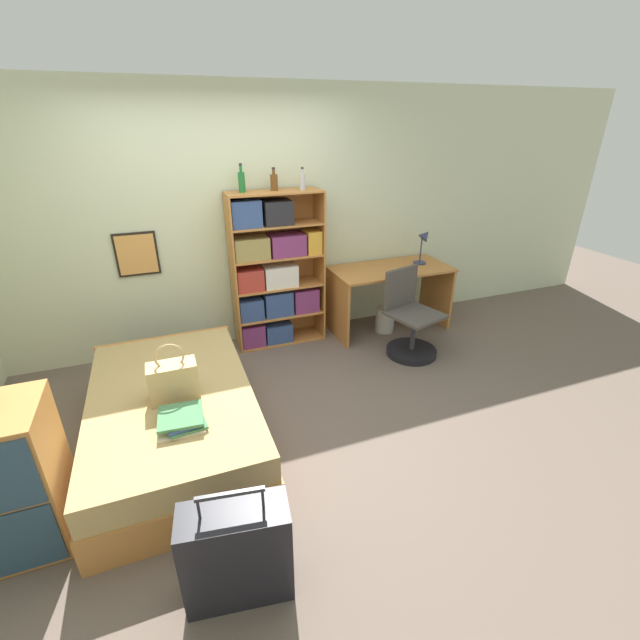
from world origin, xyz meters
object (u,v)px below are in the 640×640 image
bottle_clear (302,181)px  suitcase (237,553)px  waste_bin (385,319)px  desk (390,286)px  bookcase (272,273)px  desk_lamp (424,240)px  book_stack_on_bed (182,420)px  bed (175,416)px  handbag (173,380)px  desk_chair (410,329)px  bottle_green (242,181)px  bottle_brown (274,182)px

bottle_clear → suitcase: bearing=-115.7°
waste_bin → desk: bearing=42.1°
bookcase → desk_lamp: size_ratio=3.99×
bookcase → book_stack_on_bed: bearing=-121.8°
bed → bottle_clear: 2.47m
waste_bin → book_stack_on_bed: bearing=-146.7°
handbag → desk_chair: bearing=16.1°
desk → desk_chair: desk_chair is taller
bed → bottle_green: (0.90, 1.37, 1.49)m
desk_chair → desk: bearing=82.1°
handbag → book_stack_on_bed: (0.02, -0.32, -0.11)m
book_stack_on_bed → suitcase: 0.93m
bottle_brown → desk: (1.26, -0.20, -1.18)m
suitcase → bottle_clear: size_ratio=3.29×
bottle_green → desk_lamp: (1.99, -0.17, -0.71)m
bed → bookcase: size_ratio=1.16×
handbag → desk_lamp: (2.86, 1.31, 0.40)m
bottle_clear → desk_lamp: 1.58m
book_stack_on_bed → desk_lamp: desk_lamp is taller
desk_chair → bottle_clear: bearing=141.1°
handbag → bottle_brown: size_ratio=2.01×
book_stack_on_bed → bottle_brown: size_ratio=1.54×
desk_lamp → waste_bin: bearing=-169.8°
bed → bookcase: bearing=49.2°
desk_chair → waste_bin: 0.56m
bottle_green → desk: size_ratio=0.19×
suitcase → bed: bearing=99.5°
bed → bottle_clear: bottle_clear is taller
handbag → suitcase: (0.19, -1.22, -0.33)m
desk → desk_chair: (-0.08, -0.61, -0.25)m
handbag → bottle_clear: bearing=44.2°
handbag → suitcase: bearing=-81.4°
bottle_clear → bed: bearing=-138.8°
bed → book_stack_on_bed: (0.05, -0.43, 0.27)m
book_stack_on_bed → bottle_clear: size_ratio=1.54×
suitcase → waste_bin: size_ratio=2.41×
bed → bottle_brown: size_ratio=8.85×
bed → bottle_green: bearing=56.6°
bed → bottle_green: size_ratio=7.24×
book_stack_on_bed → handbag: bearing=93.1°
book_stack_on_bed → bottle_green: 2.34m
suitcase → desk: 3.38m
bed → bookcase: bookcase is taller
waste_bin → bottle_green: bearing=170.3°
bottle_clear → book_stack_on_bed: bearing=-129.5°
bookcase → bottle_green: (-0.24, 0.04, 0.93)m
desk_lamp → desk_chair: (-0.50, -0.63, -0.73)m
bottle_green → desk: 1.99m
bottle_brown → desk_chair: (1.17, -0.81, -1.43)m
book_stack_on_bed → desk: 2.91m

